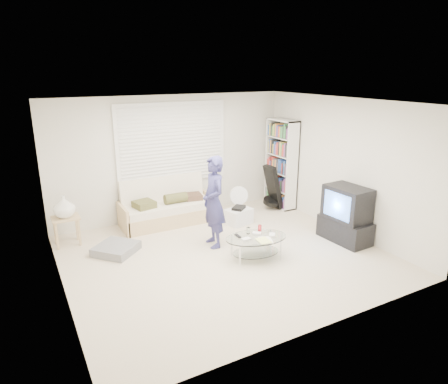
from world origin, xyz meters
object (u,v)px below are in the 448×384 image
futon_sofa (168,209)px  tv_unit (346,215)px  coffee_table (256,241)px  bookshelf (281,164)px

futon_sofa → tv_unit: size_ratio=1.85×
coffee_table → tv_unit: bearing=-5.1°
tv_unit → coffee_table: 1.81m
bookshelf → coffee_table: bookshelf is taller
futon_sofa → tv_unit: tv_unit is taller
bookshelf → tv_unit: (-0.13, -2.14, -0.48)m
futon_sofa → coffee_table: (0.70, -2.19, 0.01)m
futon_sofa → tv_unit: 3.43m
tv_unit → futon_sofa: bearing=136.7°
bookshelf → tv_unit: size_ratio=1.93×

